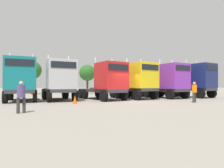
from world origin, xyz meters
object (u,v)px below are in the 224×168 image
object	(u,v)px
traffic_cone_far	(75,100)
visitor_with_camera	(21,95)
semi_truck_navy	(197,80)
semi_truck_red	(107,81)
semi_truck_silver	(60,80)
semi_truck_yellow	(139,80)
semi_truck_purple	(170,81)
semi_truck_teal	(21,79)
visitor_in_hivis	(194,91)

from	to	relation	value
traffic_cone_far	visitor_with_camera	bearing A→B (deg)	-128.26
semi_truck_navy	semi_truck_red	bearing A→B (deg)	-101.01
semi_truck_silver	semi_truck_yellow	size ratio (longest dim) A/B	1.04
semi_truck_silver	semi_truck_navy	distance (m)	15.64
semi_truck_navy	visitor_with_camera	distance (m)	19.37
visitor_with_camera	semi_truck_purple	bearing A→B (deg)	-80.57
semi_truck_purple	semi_truck_navy	size ratio (longest dim) A/B	1.02
semi_truck_silver	semi_truck_yellow	world-z (taller)	semi_truck_yellow
semi_truck_teal	semi_truck_yellow	bearing A→B (deg)	83.95
semi_truck_purple	visitor_with_camera	distance (m)	15.81
semi_truck_teal	semi_truck_purple	bearing A→B (deg)	84.32
semi_truck_yellow	traffic_cone_far	size ratio (longest dim) A/B	9.54
semi_truck_silver	semi_truck_yellow	distance (m)	7.93
semi_truck_teal	semi_truck_red	distance (m)	7.71
semi_truck_silver	semi_truck_yellow	xyz separation A→B (m)	(7.92, -0.31, 0.03)
semi_truck_red	semi_truck_navy	bearing A→B (deg)	77.97
semi_truck_teal	semi_truck_navy	bearing A→B (deg)	84.90
semi_truck_yellow	traffic_cone_far	world-z (taller)	semi_truck_yellow
semi_truck_purple	visitor_with_camera	bearing A→B (deg)	-73.55
semi_truck_red	visitor_with_camera	world-z (taller)	semi_truck_red
semi_truck_yellow	semi_truck_navy	world-z (taller)	semi_truck_navy
semi_truck_purple	semi_truck_navy	distance (m)	3.85
semi_truck_purple	traffic_cone_far	size ratio (longest dim) A/B	10.01
semi_truck_yellow	visitor_in_hivis	bearing A→B (deg)	15.93
visitor_with_camera	visitor_in_hivis	bearing A→B (deg)	-97.89
semi_truck_purple	visitor_with_camera	xyz separation A→B (m)	(-14.10, -7.09, -0.98)
semi_truck_silver	semi_truck_purple	size ratio (longest dim) A/B	1.00
semi_truck_silver	visitor_with_camera	world-z (taller)	semi_truck_silver
semi_truck_silver	semi_truck_navy	bearing A→B (deg)	82.45
semi_truck_red	traffic_cone_far	world-z (taller)	semi_truck_red
visitor_in_hivis	visitor_with_camera	world-z (taller)	visitor_in_hivis
semi_truck_navy	traffic_cone_far	xyz separation A→B (m)	(-14.67, -3.04, -1.73)
semi_truck_yellow	visitor_in_hivis	size ratio (longest dim) A/B	3.53
traffic_cone_far	semi_truck_purple	bearing A→B (deg)	15.15
semi_truck_red	traffic_cone_far	bearing A→B (deg)	-67.31
semi_truck_purple	semi_truck_navy	bearing A→B (deg)	81.37
semi_truck_red	traffic_cone_far	distance (m)	4.57
semi_truck_teal	semi_truck_purple	xyz separation A→B (m)	(15.07, -0.33, -0.06)
semi_truck_teal	semi_truck_red	size ratio (longest dim) A/B	0.90
semi_truck_purple	visitor_in_hivis	distance (m)	5.17
semi_truck_purple	semi_truck_navy	xyz separation A→B (m)	(3.85, 0.11, 0.12)
semi_truck_teal	visitor_with_camera	distance (m)	7.55
semi_truck_navy	semi_truck_yellow	bearing A→B (deg)	-102.58
semi_truck_purple	visitor_with_camera	world-z (taller)	semi_truck_purple
visitor_with_camera	semi_truck_yellow	bearing A→B (deg)	-72.51
visitor_with_camera	semi_truck_silver	bearing A→B (deg)	-34.60
semi_truck_yellow	traffic_cone_far	distance (m)	7.73
semi_truck_yellow	semi_truck_navy	xyz separation A→B (m)	(7.71, 0.10, 0.09)
semi_truck_red	visitor_with_camera	distance (m)	9.56
semi_truck_purple	semi_truck_navy	world-z (taller)	semi_truck_navy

